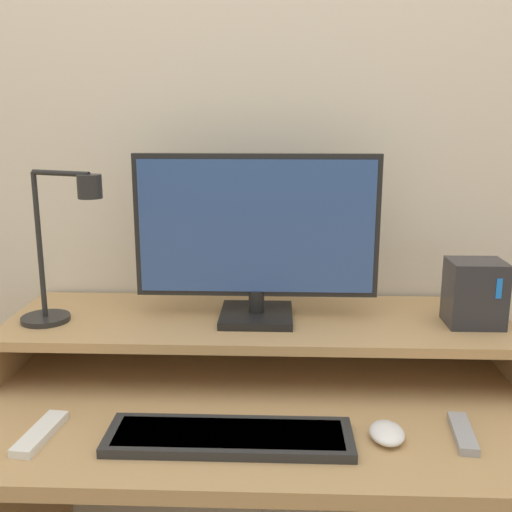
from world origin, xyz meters
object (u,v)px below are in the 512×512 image
remote_secondary (463,433)px  router_dock (475,293)px  desk_lamp (62,252)px  mouse (387,433)px  remote_control (40,433)px  monitor (256,235)px  keyboard (229,436)px

remote_secondary → router_dock: bearing=71.4°
desk_lamp → mouse: size_ratio=4.04×
mouse → remote_control: size_ratio=0.56×
monitor → remote_control: 0.60m
keyboard → router_dock: bearing=30.9°
keyboard → mouse: bearing=3.4°
keyboard → remote_control: keyboard is taller
desk_lamp → router_dock: bearing=2.3°
monitor → remote_secondary: monitor is taller
keyboard → mouse: 0.29m
router_dock → mouse: bearing=-128.5°
keyboard → remote_control: bearing=179.9°
keyboard → mouse: size_ratio=5.25×
monitor → keyboard: size_ratio=1.22×
router_dock → keyboard: 0.64m
mouse → remote_control: (-0.64, -0.02, -0.01)m
desk_lamp → remote_secondary: bearing=-16.7°
mouse → desk_lamp: bearing=159.0°
mouse → router_dock: bearing=51.5°
monitor → remote_secondary: (0.40, -0.30, -0.31)m
router_dock → remote_control: bearing=-160.3°
desk_lamp → remote_control: size_ratio=2.25×
remote_control → mouse: bearing=1.5°
mouse → remote_control: bearing=-178.5°
desk_lamp → remote_secondary: size_ratio=2.49×
monitor → remote_secondary: 0.59m
mouse → remote_secondary: bearing=6.0°
keyboard → remote_secondary: bearing=4.2°
router_dock → mouse: 0.42m
mouse → remote_secondary: (0.14, 0.01, -0.01)m
desk_lamp → router_dock: 0.93m
desk_lamp → keyboard: bearing=-35.5°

